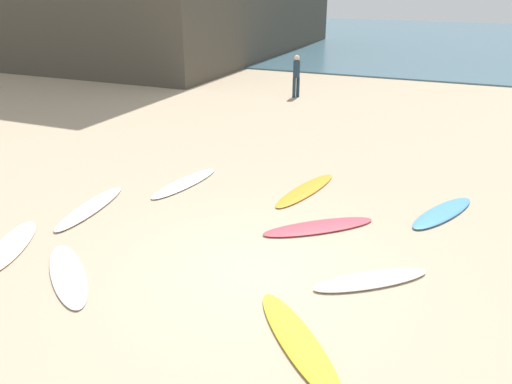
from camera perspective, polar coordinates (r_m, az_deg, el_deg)
The scene contains 12 objects.
ground_plane at distance 8.84m, azimuth 0.16°, elevation -8.94°, with size 120.00×120.00×0.00m, color tan.
ocean_water at distance 46.77m, azimuth 20.36°, elevation 15.69°, with size 120.00×40.00×0.08m, color #426675.
surfboard_0 at distance 8.77m, azimuth 12.72°, elevation -9.56°, with size 0.49×2.05×0.08m, color white.
surfboard_1 at distance 12.12m, azimuth 5.56°, elevation 0.22°, with size 0.51×2.52×0.06m, color orange.
surfboard_2 at distance 12.59m, azimuth -7.97°, elevation 1.01°, with size 0.53×2.35×0.07m, color white.
surfboard_3 at distance 11.59m, azimuth 20.14°, elevation -2.17°, with size 0.54×2.26×0.08m, color #4992D8.
surfboard_4 at distance 10.63m, azimuth -25.72°, elevation -5.42°, with size 0.59×2.09×0.06m, color #F9E1CB.
surfboard_5 at distance 7.33m, azimuth 4.73°, elevation -16.27°, with size 0.51×2.41×0.08m, color yellow.
surfboard_6 at distance 11.70m, azimuth -18.02°, elevation -1.64°, with size 0.52×2.48×0.08m, color silver.
surfboard_7 at distance 10.36m, azimuth 7.03°, elevation -3.87°, with size 0.57×2.37×0.07m, color #DA4351.
surfboard_8 at distance 9.29m, azimuth -20.28°, elevation -8.62°, with size 0.55×2.26×0.06m, color white.
beachgoer_near at distance 21.99m, azimuth 4.54°, elevation 13.03°, with size 0.39×0.39×1.75m.
Camera 1 is at (2.96, -6.93, 4.63)m, focal length 35.79 mm.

